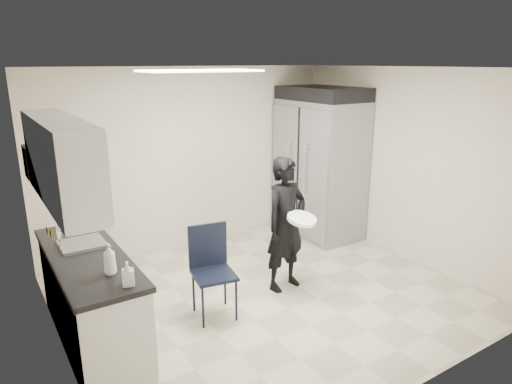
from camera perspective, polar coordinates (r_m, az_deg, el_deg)
floor at (r=5.54m, az=1.53°, el=-12.70°), size 4.50×4.50×0.00m
ceiling at (r=4.86m, az=1.76°, el=15.26°), size 4.50×4.50×0.00m
back_wall at (r=6.75m, az=-8.02°, el=4.21°), size 4.50×0.00×4.50m
left_wall at (r=4.26m, az=-24.27°, el=-4.13°), size 0.00×4.00×4.00m
right_wall at (r=6.55m, az=18.13°, el=3.22°), size 0.00×4.00×4.00m
ceiling_panel at (r=4.90m, az=-6.99°, el=14.81°), size 1.20×0.60×0.02m
lower_counter at (r=4.83m, az=-19.88°, el=-12.57°), size 0.60×1.90×0.86m
countertop at (r=4.64m, az=-20.42°, el=-7.61°), size 0.64×1.95×0.05m
sink at (r=4.87m, az=-20.84°, el=-6.68°), size 0.42×0.40×0.14m
faucet at (r=4.79m, az=-23.35°, el=-5.43°), size 0.02×0.02×0.24m
upper_cabinets at (r=4.34m, az=-23.22°, el=3.57°), size 0.35×1.80×0.75m
towel_dispenser at (r=5.49m, az=-25.80°, el=3.46°), size 0.22×0.30×0.35m
notice_sticker_left at (r=4.38m, az=-24.29°, el=-4.70°), size 0.00×0.12×0.07m
notice_sticker_right at (r=4.58m, az=-24.63°, el=-4.40°), size 0.00×0.12×0.07m
commercial_fridge at (r=7.18m, az=7.96°, el=2.88°), size 0.80×1.35×2.10m
fridge_compressor at (r=7.01m, az=8.32°, el=12.08°), size 0.80×1.35×0.20m
folding_chair at (r=4.93m, az=-5.28°, el=-10.29°), size 0.50×0.50×0.96m
man_tuxedo at (r=5.41m, az=3.77°, el=-4.05°), size 0.65×0.48×1.62m
bucket_lid at (r=5.21m, az=5.74°, el=-3.36°), size 0.38×0.38×0.04m
soap_bottle_a at (r=4.11m, az=-17.84°, el=-7.95°), size 0.12×0.12×0.28m
soap_bottle_b at (r=3.89m, az=-15.73°, el=-9.79°), size 0.12×0.12×0.21m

